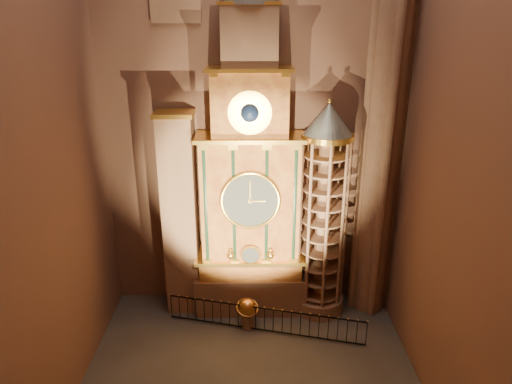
{
  "coord_description": "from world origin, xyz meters",
  "views": [
    {
      "loc": [
        0.05,
        -15.36,
        13.93
      ],
      "look_at": [
        0.25,
        3.0,
        7.09
      ],
      "focal_mm": 32.0,
      "sensor_mm": 36.0,
      "label": 1
    }
  ],
  "objects_px": {
    "stair_turret": "(323,215)",
    "celestial_globe": "(247,311)",
    "iron_railing": "(264,320)",
    "portrait_tower": "(180,216)",
    "astronomical_clock": "(250,186)"
  },
  "relations": [
    {
      "from": "stair_turret",
      "to": "celestial_globe",
      "type": "relative_size",
      "value": 6.91
    },
    {
      "from": "stair_turret",
      "to": "iron_railing",
      "type": "xyz_separation_m",
      "value": [
        -2.85,
        -1.93,
        -4.57
      ]
    },
    {
      "from": "celestial_globe",
      "to": "iron_railing",
      "type": "relative_size",
      "value": 0.17
    },
    {
      "from": "portrait_tower",
      "to": "celestial_globe",
      "type": "height_order",
      "value": "portrait_tower"
    },
    {
      "from": "astronomical_clock",
      "to": "celestial_globe",
      "type": "height_order",
      "value": "astronomical_clock"
    },
    {
      "from": "portrait_tower",
      "to": "celestial_globe",
      "type": "distance_m",
      "value": 5.62
    },
    {
      "from": "portrait_tower",
      "to": "stair_turret",
      "type": "xyz_separation_m",
      "value": [
        6.9,
        -0.28,
        0.12
      ]
    },
    {
      "from": "iron_railing",
      "to": "stair_turret",
      "type": "bearing_deg",
      "value": 34.01
    },
    {
      "from": "astronomical_clock",
      "to": "celestial_globe",
      "type": "xyz_separation_m",
      "value": [
        -0.16,
        -1.79,
        -5.74
      ]
    },
    {
      "from": "astronomical_clock",
      "to": "stair_turret",
      "type": "relative_size",
      "value": 1.55
    },
    {
      "from": "portrait_tower",
      "to": "celestial_globe",
      "type": "bearing_deg",
      "value": -29.11
    },
    {
      "from": "astronomical_clock",
      "to": "stair_turret",
      "type": "distance_m",
      "value": 3.78
    },
    {
      "from": "stair_turret",
      "to": "celestial_globe",
      "type": "xyz_separation_m",
      "value": [
        -3.66,
        -1.53,
        -4.33
      ]
    },
    {
      "from": "portrait_tower",
      "to": "iron_railing",
      "type": "bearing_deg",
      "value": -28.6
    },
    {
      "from": "astronomical_clock",
      "to": "iron_railing",
      "type": "bearing_deg",
      "value": -73.54
    }
  ]
}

